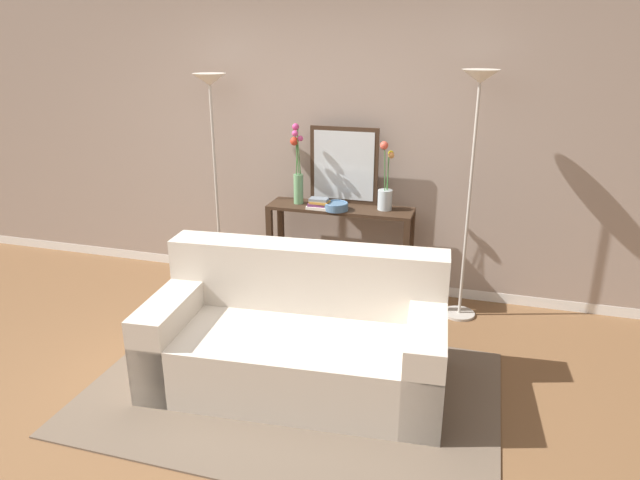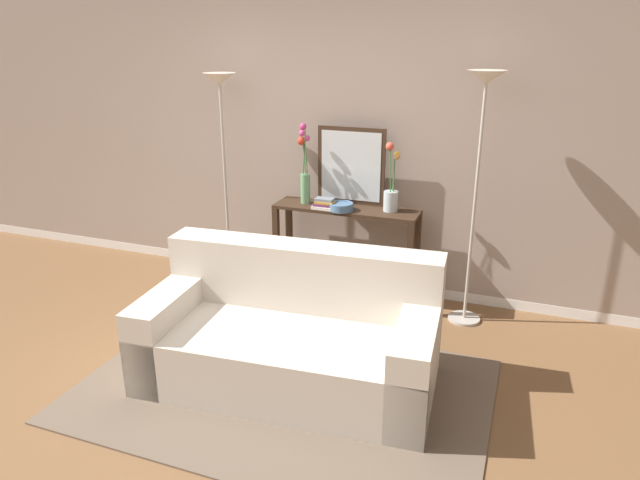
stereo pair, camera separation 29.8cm
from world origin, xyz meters
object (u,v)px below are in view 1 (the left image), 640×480
object	(u,v)px
book_stack	(319,204)
vase_tall_flowers	(298,172)
floor_lamp_left	(212,123)
couch	(298,339)
console_table	(340,237)
wall_mirror	(344,166)
fruit_bowl	(336,206)
floor_lamp_right	(476,128)
book_row_under_console	(308,287)
vase_short_flowers	(385,191)

from	to	relation	value
book_stack	vase_tall_flowers	bearing A→B (deg)	154.93
book_stack	floor_lamp_left	bearing A→B (deg)	177.61
couch	console_table	xyz separation A→B (m)	(-0.07, 1.35, 0.26)
couch	wall_mirror	world-z (taller)	wall_mirror
fruit_bowl	couch	bearing A→B (deg)	-86.49
couch	floor_lamp_left	world-z (taller)	floor_lamp_left
floor_lamp_right	book_stack	world-z (taller)	floor_lamp_right
vase_tall_flowers	book_stack	distance (m)	0.34
console_table	wall_mirror	xyz separation A→B (m)	(-0.01, 0.13, 0.60)
couch	book_stack	size ratio (longest dim) A/B	9.80
floor_lamp_right	vase_tall_flowers	size ratio (longest dim) A/B	2.90
console_table	wall_mirror	world-z (taller)	wall_mirror
book_row_under_console	floor_lamp_right	bearing A→B (deg)	-2.41
floor_lamp_left	book_stack	size ratio (longest dim) A/B	9.49
vase_short_flowers	book_stack	size ratio (longest dim) A/B	2.85
vase_short_flowers	floor_lamp_left	bearing A→B (deg)	-176.68
wall_mirror	book_stack	distance (m)	0.40
wall_mirror	book_row_under_console	bearing A→B (deg)	-155.11
floor_lamp_left	book_row_under_console	distance (m)	1.67
couch	floor_lamp_right	xyz separation A→B (m)	(0.99, 1.29, 1.25)
floor_lamp_right	book_row_under_console	world-z (taller)	floor_lamp_right
vase_short_flowers	couch	bearing A→B (deg)	-102.68
floor_lamp_left	book_row_under_console	world-z (taller)	floor_lamp_left
floor_lamp_left	book_stack	xyz separation A→B (m)	(0.97, -0.04, -0.63)
floor_lamp_right	book_stack	bearing A→B (deg)	-178.10
floor_lamp_right	wall_mirror	bearing A→B (deg)	169.81
floor_lamp_right	fruit_bowl	distance (m)	1.27
couch	vase_short_flowers	world-z (taller)	vase_short_flowers
couch	floor_lamp_left	size ratio (longest dim) A/B	1.03
couch	vase_tall_flowers	distance (m)	1.64
vase_tall_flowers	book_row_under_console	size ratio (longest dim) A/B	1.54
book_stack	book_row_under_console	xyz separation A→B (m)	(-0.14, 0.10, -0.82)
couch	console_table	size ratio (longest dim) A/B	1.60
floor_lamp_right	console_table	bearing A→B (deg)	176.91
book_stack	book_row_under_console	distance (m)	0.84
floor_lamp_right	vase_tall_flowers	distance (m)	1.51
couch	wall_mirror	size ratio (longest dim) A/B	3.02
book_row_under_console	wall_mirror	bearing A→B (deg)	24.89
floor_lamp_left	vase_short_flowers	xyz separation A→B (m)	(1.50, 0.09, -0.50)
console_table	wall_mirror	size ratio (longest dim) A/B	1.89
fruit_bowl	vase_short_flowers	bearing A→B (deg)	18.10
floor_lamp_left	wall_mirror	distance (m)	1.18
vase_short_flowers	book_row_under_console	xyz separation A→B (m)	(-0.67, -0.03, -0.95)
console_table	vase_short_flowers	distance (m)	0.58
floor_lamp_right	fruit_bowl	bearing A→B (deg)	-177.89
vase_tall_flowers	book_stack	world-z (taller)	vase_tall_flowers
console_table	couch	bearing A→B (deg)	-87.19
floor_lamp_left	book_row_under_console	xyz separation A→B (m)	(0.83, 0.06, -1.45)
vase_short_flowers	fruit_bowl	xyz separation A→B (m)	(-0.39, -0.13, -0.13)
couch	book_row_under_console	distance (m)	1.42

